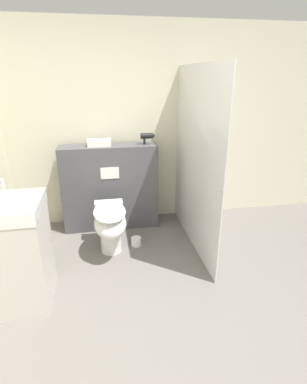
% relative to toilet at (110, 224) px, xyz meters
% --- Properties ---
extents(ground_plane, '(12.00, 12.00, 0.00)m').
position_rel_toilet_xyz_m(ground_plane, '(0.47, -1.32, -0.36)').
color(ground_plane, slate).
extents(wall_back, '(8.00, 0.06, 2.50)m').
position_rel_toilet_xyz_m(wall_back, '(0.47, 0.92, 0.89)').
color(wall_back, beige).
rests_on(wall_back, ground_plane).
extents(partition_panel, '(1.19, 0.31, 1.08)m').
position_rel_toilet_xyz_m(partition_panel, '(0.04, 0.68, 0.18)').
color(partition_panel, '#4C4C51').
rests_on(partition_panel, ground_plane).
extents(shower_glass, '(0.04, 1.61, 1.99)m').
position_rel_toilet_xyz_m(shower_glass, '(0.96, 0.09, 0.63)').
color(shower_glass, silver).
rests_on(shower_glass, ground_plane).
extents(toilet, '(0.34, 0.67, 0.55)m').
position_rel_toilet_xyz_m(toilet, '(0.00, 0.00, 0.00)').
color(toilet, white).
rests_on(toilet, ground_plane).
extents(sink_vanity, '(0.61, 0.53, 1.10)m').
position_rel_toilet_xyz_m(sink_vanity, '(-0.85, -0.62, 0.12)').
color(sink_vanity, beige).
rests_on(sink_vanity, ground_plane).
extents(hair_drier, '(0.18, 0.07, 0.14)m').
position_rel_toilet_xyz_m(hair_drier, '(0.52, 0.66, 0.82)').
color(hair_drier, black).
rests_on(hair_drier, partition_panel).
extents(folded_towel, '(0.28, 0.13, 0.08)m').
position_rel_toilet_xyz_m(folded_towel, '(-0.06, 0.65, 0.76)').
color(folded_towel, white).
rests_on(folded_towel, partition_panel).
extents(spare_toilet_roll, '(0.11, 0.11, 0.10)m').
position_rel_toilet_xyz_m(spare_toilet_roll, '(0.29, 0.11, -0.31)').
color(spare_toilet_roll, white).
rests_on(spare_toilet_roll, ground_plane).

